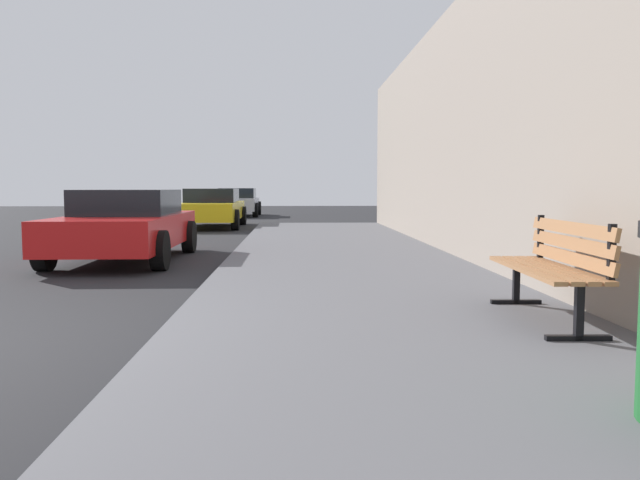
{
  "coord_description": "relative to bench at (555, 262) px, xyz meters",
  "views": [
    {
      "loc": [
        3.11,
        -4.87,
        1.31
      ],
      "look_at": [
        3.49,
        4.42,
        0.54
      ],
      "focal_mm": 35.7,
      "sensor_mm": 36.0,
      "label": 1
    }
  ],
  "objects": [
    {
      "name": "sidewalk",
      "position": [
        -1.39,
        -0.57,
        -0.59
      ],
      "size": [
        4.0,
        32.0,
        0.15
      ],
      "primitive_type": "cube",
      "color": "#5B5B60",
      "rests_on": "ground_plane"
    },
    {
      "name": "car_silver",
      "position": [
        -4.86,
        23.78,
        -0.02
      ],
      "size": [
        2.01,
        4.05,
        1.27
      ],
      "rotation": [
        0.0,
        0.0,
        3.14
      ],
      "color": "#B7B7BF",
      "rests_on": "ground_plane"
    },
    {
      "name": "car_red",
      "position": [
        -5.29,
        6.07,
        -0.02
      ],
      "size": [
        2.02,
        4.37,
        1.27
      ],
      "rotation": [
        0.0,
        0.0,
        3.14
      ],
      "color": "red",
      "rests_on": "ground_plane"
    },
    {
      "name": "bench",
      "position": [
        0.0,
        0.0,
        0.0
      ],
      "size": [
        0.57,
        1.79,
        0.89
      ],
      "rotation": [
        0.0,
        0.0,
        -0.04
      ],
      "color": "#9E6B42",
      "rests_on": "sidewalk"
    },
    {
      "name": "car_yellow",
      "position": [
        -4.99,
        15.6,
        -0.02
      ],
      "size": [
        2.03,
        4.52,
        1.27
      ],
      "rotation": [
        0.0,
        0.0,
        3.14
      ],
      "color": "yellow",
      "rests_on": "ground_plane"
    }
  ]
}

